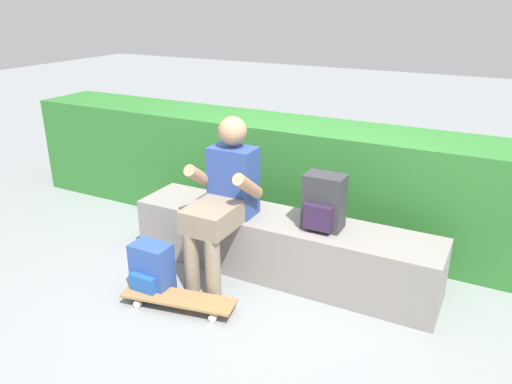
% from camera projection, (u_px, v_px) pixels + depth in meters
% --- Properties ---
extents(ground_plane, '(24.00, 24.00, 0.00)m').
position_uv_depth(ground_plane, '(255.00, 301.00, 3.54)').
color(ground_plane, gray).
extents(bench_main, '(2.37, 0.48, 0.47)m').
position_uv_depth(bench_main, '(281.00, 246.00, 3.82)').
color(bench_main, gray).
rests_on(bench_main, ground).
extents(person_skater, '(0.49, 0.62, 1.22)m').
position_uv_depth(person_skater, '(224.00, 195.00, 3.64)').
color(person_skater, '#2D4793').
rests_on(person_skater, ground).
extents(skateboard_near_person, '(0.82, 0.34, 0.09)m').
position_uv_depth(skateboard_near_person, '(179.00, 299.00, 3.44)').
color(skateboard_near_person, olive).
rests_on(skateboard_near_person, ground).
extents(backpack_on_bench, '(0.28, 0.23, 0.40)m').
position_uv_depth(backpack_on_bench, '(324.00, 203.00, 3.51)').
color(backpack_on_bench, '#333338').
rests_on(backpack_on_bench, bench_main).
extents(backpack_on_ground, '(0.28, 0.23, 0.40)m').
position_uv_depth(backpack_on_ground, '(152.00, 271.00, 3.55)').
color(backpack_on_ground, '#2D4C99').
rests_on(backpack_on_ground, ground).
extents(hedge_row, '(5.72, 0.67, 0.98)m').
position_uv_depth(hedge_row, '(300.00, 177.00, 4.51)').
color(hedge_row, '#2D732D').
rests_on(hedge_row, ground).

